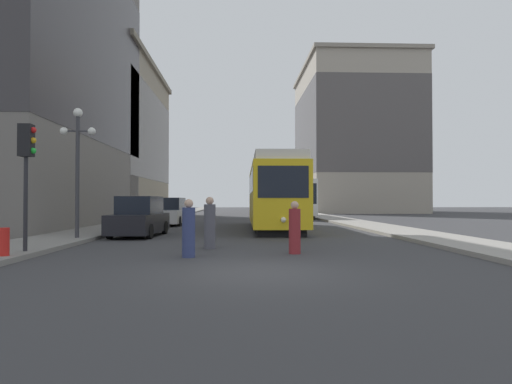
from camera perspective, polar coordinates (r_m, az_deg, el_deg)
name	(u,v)px	position (r m, az deg, el deg)	size (l,w,h in m)	color
ground_plane	(259,272)	(10.33, 0.39, -10.15)	(200.00, 200.00, 0.00)	#38383A
sidewalk_left	(173,215)	(50.74, -10.46, -2.84)	(2.81, 120.00, 0.15)	gray
sidewalk_right	(311,214)	(50.88, 6.99, -2.85)	(2.81, 120.00, 0.15)	gray
streetcar	(273,192)	(25.90, 2.23, -0.05)	(2.79, 13.15, 3.89)	black
transit_bus	(293,197)	(43.16, 4.70, -0.68)	(2.73, 12.18, 3.45)	black
parked_car_left_near	(139,218)	(21.24, -14.57, -3.18)	(2.09, 4.69, 1.82)	black
parked_car_left_mid	(170,212)	(30.40, -10.82, -2.56)	(2.04, 4.81, 1.82)	black
pedestrian_crossing_near	(295,229)	(13.83, 4.93, -4.73)	(0.36, 0.36, 1.61)	maroon
pedestrian_crossing_far	(210,224)	(15.36, -5.89, -4.11)	(0.39, 0.39, 1.75)	#4C4C56
pedestrian_on_sidewalk	(189,230)	(13.05, -8.54, -4.81)	(0.37, 0.37, 1.67)	navy
traffic_light_near_left	(27,153)	(14.82, -27.08, 4.39)	(0.47, 0.36, 3.72)	#232328
lamp_post_left_near	(78,152)	(19.37, -21.69, 4.75)	(1.41, 0.36, 5.18)	#333338
fire_hydrant	(4,242)	(13.82, -29.32, -5.53)	(0.26, 0.26, 0.75)	red
building_left_midblock	(104,139)	(48.38, -18.73, 6.38)	(10.60, 20.32, 15.37)	gray
building_right_corner	(353,138)	(67.57, 12.25, 6.74)	(15.05, 21.11, 21.04)	#A89E8E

